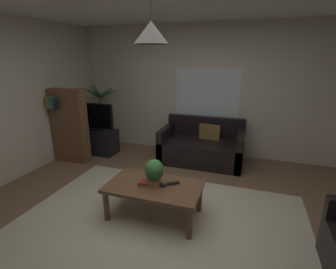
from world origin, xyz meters
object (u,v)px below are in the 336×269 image
(coffee_table, at_px, (154,190))
(bookshelf_corner, at_px, (69,125))
(potted_plant_on_table, at_px, (154,172))
(potted_palm_corner, at_px, (102,118))
(tv, at_px, (93,116))
(book_on_table_0, at_px, (144,184))
(pendant_lamp, at_px, (151,32))
(book_on_table_1, at_px, (144,182))
(tv_stand, at_px, (96,141))
(remote_on_table_1, at_px, (173,183))
(couch_under_window, at_px, (202,148))
(remote_on_table_0, at_px, (161,184))

(coffee_table, bearing_deg, bookshelf_corner, 152.07)
(potted_plant_on_table, xyz_separation_m, potted_palm_corner, (-2.10, 2.13, 0.03))
(coffee_table, xyz_separation_m, potted_palm_corner, (-2.10, 2.13, 0.27))
(potted_plant_on_table, relative_size, tv, 0.37)
(book_on_table_0, distance_m, pendant_lamp, 1.75)
(tv, height_order, bookshelf_corner, bookshelf_corner)
(book_on_table_1, bearing_deg, tv_stand, 137.66)
(remote_on_table_1, relative_size, bookshelf_corner, 0.11)
(bookshelf_corner, bearing_deg, potted_plant_on_table, -27.79)
(coffee_table, relative_size, tv, 1.27)
(couch_under_window, height_order, remote_on_table_0, couch_under_window)
(tv_stand, bearing_deg, remote_on_table_0, -38.47)
(couch_under_window, xyz_separation_m, tv, (-2.23, -0.28, 0.52))
(potted_palm_corner, height_order, pendant_lamp, pendant_lamp)
(remote_on_table_1, relative_size, potted_palm_corner, 0.11)
(tv_stand, bearing_deg, remote_on_table_1, -35.54)
(coffee_table, distance_m, tv, 2.64)
(remote_on_table_0, bearing_deg, potted_palm_corner, -104.65)
(remote_on_table_1, relative_size, tv_stand, 0.18)
(coffee_table, xyz_separation_m, tv, (-2.01, 1.67, 0.42))
(couch_under_window, height_order, tv_stand, couch_under_window)
(book_on_table_0, distance_m, bookshelf_corner, 2.41)
(book_on_table_0, xyz_separation_m, remote_on_table_0, (0.20, 0.06, -0.00))
(potted_palm_corner, bearing_deg, couch_under_window, -4.65)
(tv, relative_size, pendant_lamp, 1.80)
(couch_under_window, height_order, book_on_table_1, couch_under_window)
(remote_on_table_1, relative_size, pendant_lamp, 0.31)
(tv, relative_size, bookshelf_corner, 0.66)
(potted_palm_corner, relative_size, pendant_lamp, 2.88)
(remote_on_table_0, xyz_separation_m, bookshelf_corner, (-2.27, 1.14, 0.27))
(couch_under_window, bearing_deg, bookshelf_corner, -162.12)
(book_on_table_1, relative_size, remote_on_table_0, 0.75)
(book_on_table_1, distance_m, remote_on_table_0, 0.21)
(potted_palm_corner, bearing_deg, coffee_table, -45.39)
(remote_on_table_0, bearing_deg, potted_plant_on_table, -45.38)
(potted_palm_corner, height_order, bookshelf_corner, potted_palm_corner)
(potted_plant_on_table, distance_m, pendant_lamp, 1.58)
(book_on_table_0, bearing_deg, book_on_table_1, -11.88)
(remote_on_table_0, bearing_deg, tv_stand, -99.14)
(couch_under_window, relative_size, bookshelf_corner, 1.10)
(coffee_table, relative_size, pendant_lamp, 2.28)
(book_on_table_0, bearing_deg, remote_on_table_0, 16.93)
(tv_stand, relative_size, bookshelf_corner, 0.64)
(book_on_table_0, xyz_separation_m, bookshelf_corner, (-2.07, 1.20, 0.27))
(tv_stand, bearing_deg, book_on_table_1, -42.34)
(book_on_table_0, distance_m, potted_plant_on_table, 0.21)
(book_on_table_0, relative_size, book_on_table_1, 1.12)
(couch_under_window, relative_size, coffee_table, 1.32)
(book_on_table_1, bearing_deg, potted_plant_on_table, 18.22)
(potted_plant_on_table, height_order, tv, tv)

